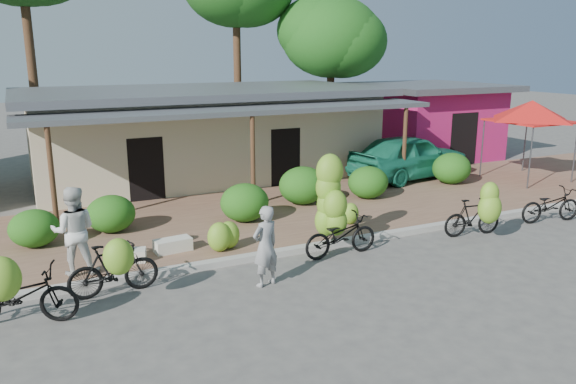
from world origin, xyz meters
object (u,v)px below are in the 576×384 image
Objects in this scene: bike_far_left at (17,293)px; sack_far at (128,256)px; bike_right at (478,213)px; teal_van at (409,156)px; bike_far_right at (551,205)px; sack_near at (173,245)px; bike_left at (114,267)px; bike_center at (335,215)px; tree_near_right at (327,35)px; bystander at (74,231)px; red_canopy at (532,111)px; vendor at (265,246)px.

bike_far_left is 2.82× the size of sack_far.
teal_van reaches higher than bike_right.
bike_far_right is 10.42m from sack_near.
bike_left is 0.76× the size of bike_center.
bike_far_left is 1.09× the size of bike_far_right.
bike_right is (-3.23, -13.63, -4.75)m from tree_near_right.
sack_near is 1.13× the size of sack_far.
bystander is (-5.70, 0.94, 0.13)m from bike_center.
bike_far_left is at bearing 95.64° from bike_center.
bike_left is at bearing -54.90° from bike_far_left.
red_canopy is 13.20m from vendor.
bike_far_right reaches higher than sack_far.
bike_far_left is at bearing -145.83° from sack_near.
vendor reaches higher than sack_far.
bike_right is 6.09m from vendor.
red_canopy is 7.68m from bike_right.
teal_van is (-0.42, 5.85, 0.46)m from bike_far_right.
red_canopy is 2.07× the size of vendor.
bike_left is 12.72m from teal_van.
tree_near_right is 1.49× the size of teal_van.
vendor is at bearing -62.85° from sack_near.
sack_near reaches higher than sack_far.
sack_near is (3.29, 2.23, -0.34)m from bike_far_left.
tree_near_right is 4.26× the size of bike_right.
bystander is (-12.75, -12.01, -4.36)m from tree_near_right.
vendor is (-8.96, -0.57, 0.36)m from bike_far_right.
bike_far_right is at bearing -70.15° from bike_far_left.
bike_center is at bearing 96.32° from bike_far_right.
sack_far is at bearing -166.59° from sack_near.
bike_center is 3.89m from bike_right.
red_canopy is at bearing -72.58° from bike_center.
teal_van is at bearing 21.77° from sack_near.
bike_far_left reaches higher than bike_far_right.
bike_right reaches higher than sack_far.
bike_left is 0.94× the size of bystander.
red_canopy is 4.67× the size of sack_far.
sack_far is (-1.06, -0.25, -0.01)m from sack_near.
tree_near_right is 9.64× the size of sack_far.
bike_right is 2.26× the size of sack_far.
bike_far_right is at bearing 167.14° from vendor.
bike_right is at bearing 149.42° from teal_van.
bike_center is at bearing -64.68° from bike_far_left.
teal_van is (13.11, 6.15, 0.34)m from bike_far_left.
bike_center reaches higher than bike_right.
vendor reaches higher than sack_near.
vendor is 10.68m from teal_van.
tree_near_right is 3.08× the size of bike_center.
bike_far_right reaches higher than sack_near.
bystander is at bearing 79.47° from bike_center.
bike_left is 11.82m from bike_far_right.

